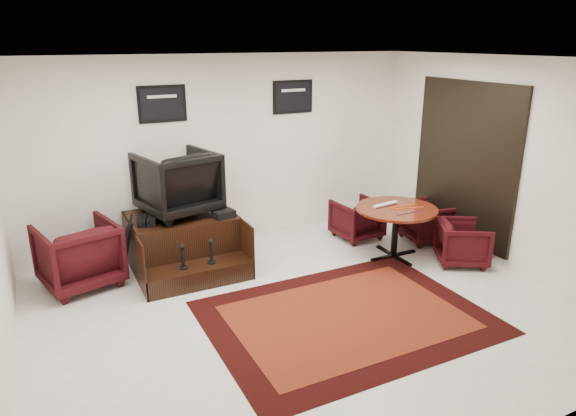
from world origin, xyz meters
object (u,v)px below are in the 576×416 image
at_px(shine_podium, 184,243).
at_px(armchair_side, 78,252).
at_px(shine_chair, 177,180).
at_px(table_chair_window, 427,219).
at_px(meeting_table, 396,214).
at_px(table_chair_corner, 463,241).
at_px(table_chair_back, 357,217).

height_order(shine_podium, armchair_side, armchair_side).
xyz_separation_m(shine_podium, shine_chair, (-0.00, 0.14, 0.87)).
xyz_separation_m(armchair_side, table_chair_window, (4.96, -0.76, -0.11)).
height_order(shine_chair, meeting_table, shine_chair).
xyz_separation_m(shine_podium, table_chair_corner, (3.48, -1.63, 0.00)).
bearing_deg(shine_chair, table_chair_back, 160.58).
bearing_deg(meeting_table, shine_chair, 157.10).
bearing_deg(meeting_table, table_chair_window, 19.30).
height_order(table_chair_back, table_chair_corner, table_chair_back).
relative_size(table_chair_back, table_chair_window, 0.99).
relative_size(shine_podium, shine_chair, 1.50).
relative_size(shine_podium, meeting_table, 1.27).
height_order(meeting_table, table_chair_back, meeting_table).
height_order(armchair_side, meeting_table, armchair_side).
bearing_deg(table_chair_window, shine_chair, 84.35).
bearing_deg(meeting_table, armchair_side, 165.70).
bearing_deg(table_chair_corner, armchair_side, 101.45).
relative_size(shine_chair, meeting_table, 0.84).
bearing_deg(shine_chair, meeting_table, 143.95).
distance_m(armchair_side, table_chair_corner, 5.10).
bearing_deg(table_chair_corner, shine_podium, 95.27).
relative_size(shine_chair, table_chair_back, 1.41).
bearing_deg(shine_podium, shine_chair, 90.00).
xyz_separation_m(shine_podium, table_chair_back, (2.72, -0.15, 0.01)).
relative_size(shine_podium, table_chair_back, 2.12).
distance_m(shine_podium, table_chair_window, 3.69).
bearing_deg(shine_podium, armchair_side, 179.12).
xyz_separation_m(armchair_side, table_chair_back, (4.06, -0.17, -0.12)).
distance_m(meeting_table, table_chair_corner, 0.98).
xyz_separation_m(armchair_side, table_chair_corner, (4.82, -1.65, -0.12)).
height_order(armchair_side, table_chair_corner, armchair_side).
xyz_separation_m(shine_chair, armchair_side, (-1.34, -0.12, -0.74)).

